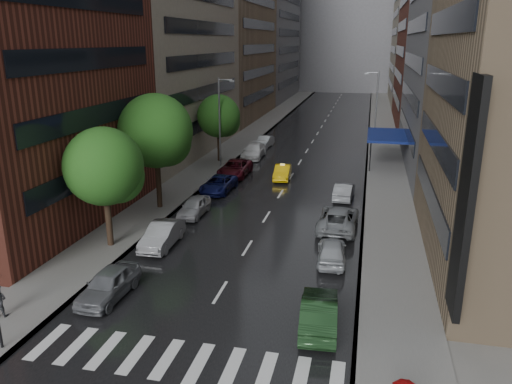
# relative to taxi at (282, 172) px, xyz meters

# --- Properties ---
(ground) EXTENTS (220.00, 220.00, 0.00)m
(ground) POSITION_rel_taxi_xyz_m (0.68, -26.81, -0.68)
(ground) COLOR gray
(ground) RESTS_ON ground
(road) EXTENTS (14.00, 140.00, 0.01)m
(road) POSITION_rel_taxi_xyz_m (0.68, 23.19, -0.67)
(road) COLOR black
(road) RESTS_ON ground
(sidewalk_left) EXTENTS (4.00, 140.00, 0.15)m
(sidewalk_left) POSITION_rel_taxi_xyz_m (-8.32, 23.19, -0.60)
(sidewalk_left) COLOR gray
(sidewalk_left) RESTS_ON ground
(sidewalk_right) EXTENTS (4.00, 140.00, 0.15)m
(sidewalk_right) POSITION_rel_taxi_xyz_m (9.68, 23.19, -0.60)
(sidewalk_right) COLOR gray
(sidewalk_right) RESTS_ON ground
(crosswalk) EXTENTS (13.15, 2.80, 0.01)m
(crosswalk) POSITION_rel_taxi_xyz_m (0.88, -28.81, -0.66)
(crosswalk) COLOR silver
(crosswalk) RESTS_ON ground
(buildings_left) EXTENTS (8.00, 108.00, 38.00)m
(buildings_left) POSITION_rel_taxi_xyz_m (-14.32, 31.98, 15.31)
(buildings_left) COLOR maroon
(buildings_left) RESTS_ON ground
(buildings_right) EXTENTS (8.05, 109.10, 36.00)m
(buildings_right) POSITION_rel_taxi_xyz_m (15.67, 29.90, 14.36)
(buildings_right) COLOR #937A5B
(buildings_right) RESTS_ON ground
(building_far) EXTENTS (40.00, 14.00, 32.00)m
(building_far) POSITION_rel_taxi_xyz_m (0.68, 91.19, 15.32)
(building_far) COLOR slate
(building_far) RESTS_ON ground
(tree_near) EXTENTS (4.86, 4.86, 7.75)m
(tree_near) POSITION_rel_taxi_xyz_m (-7.92, -18.54, 4.62)
(tree_near) COLOR #382619
(tree_near) RESTS_ON ground
(tree_mid) EXTENTS (5.64, 5.64, 8.98)m
(tree_mid) POSITION_rel_taxi_xyz_m (-7.92, -10.69, 5.47)
(tree_mid) COLOR #382619
(tree_mid) RESTS_ON ground
(tree_far) EXTENTS (4.57, 4.57, 7.28)m
(tree_far) POSITION_rel_taxi_xyz_m (-7.92, 5.50, 4.30)
(tree_far) COLOR #382619
(tree_far) RESTS_ON ground
(taxi) EXTENTS (1.72, 4.20, 1.35)m
(taxi) POSITION_rel_taxi_xyz_m (0.00, 0.00, 0.00)
(taxi) COLOR gold
(taxi) RESTS_ON ground
(parked_cars_left) EXTENTS (2.57, 43.16, 1.55)m
(parked_cars_left) POSITION_rel_taxi_xyz_m (-4.72, -4.33, 0.06)
(parked_cars_left) COLOR slate
(parked_cars_left) RESTS_ON ground
(parked_cars_right) EXTENTS (2.75, 24.54, 1.56)m
(parked_cars_right) POSITION_rel_taxi_xyz_m (6.08, -14.91, 0.07)
(parked_cars_right) COLOR #18361A
(parked_cars_right) RESTS_ON ground
(street_lamp_left) EXTENTS (1.74, 0.22, 9.00)m
(street_lamp_left) POSITION_rel_taxi_xyz_m (-7.04, 3.19, 4.21)
(street_lamp_left) COLOR gray
(street_lamp_left) RESTS_ON sidewalk_left
(street_lamp_right) EXTENTS (1.74, 0.22, 9.00)m
(street_lamp_right) POSITION_rel_taxi_xyz_m (8.40, 18.19, 4.21)
(street_lamp_right) COLOR gray
(street_lamp_right) RESTS_ON sidewalk_right
(awning) EXTENTS (4.00, 8.00, 3.12)m
(awning) POSITION_rel_taxi_xyz_m (9.66, 8.19, 2.46)
(awning) COLOR navy
(awning) RESTS_ON sidewalk_right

